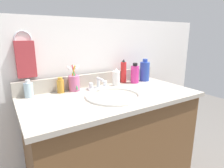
# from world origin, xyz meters

# --- Properties ---
(vanity_cabinet) EXTENTS (1.04, 0.50, 0.79)m
(vanity_cabinet) POSITION_xyz_m (0.00, 0.00, 0.40)
(vanity_cabinet) COLOR brown
(vanity_cabinet) RESTS_ON ground_plane
(countertop) EXTENTS (1.08, 0.55, 0.03)m
(countertop) POSITION_xyz_m (0.00, 0.00, 0.81)
(countertop) COLOR #B2A899
(countertop) RESTS_ON vanity_cabinet
(backsplash) EXTENTS (1.08, 0.02, 0.09)m
(backsplash) POSITION_xyz_m (0.00, 0.26, 0.87)
(backsplash) COLOR #B2A899
(backsplash) RESTS_ON countertop
(back_wall) EXTENTS (2.18, 0.04, 1.30)m
(back_wall) POSITION_xyz_m (0.00, 0.32, 0.65)
(back_wall) COLOR white
(back_wall) RESTS_ON ground_plane
(towel_ring) EXTENTS (0.10, 0.01, 0.10)m
(towel_ring) POSITION_xyz_m (-0.44, 0.30, 1.16)
(towel_ring) COLOR silver
(hand_towel) EXTENTS (0.11, 0.04, 0.22)m
(hand_towel) POSITION_xyz_m (-0.44, 0.28, 1.04)
(hand_towel) COLOR #A53338
(sink_basin) EXTENTS (0.35, 0.35, 0.11)m
(sink_basin) POSITION_xyz_m (-0.01, -0.03, 0.79)
(sink_basin) COLOR white
(sink_basin) RESTS_ON countertop
(faucet) EXTENTS (0.16, 0.10, 0.08)m
(faucet) POSITION_xyz_m (-0.01, 0.16, 0.85)
(faucet) COLOR silver
(faucet) RESTS_ON countertop
(bottle_oil_amber) EXTENTS (0.05, 0.05, 0.10)m
(bottle_oil_amber) POSITION_xyz_m (-0.26, 0.21, 0.87)
(bottle_oil_amber) COLOR gold
(bottle_oil_amber) RESTS_ON countertop
(bottle_spray_red) EXTENTS (0.04, 0.04, 0.18)m
(bottle_spray_red) POSITION_xyz_m (0.24, 0.23, 0.91)
(bottle_spray_red) COLOR red
(bottle_spray_red) RESTS_ON countertop
(bottle_gel_clear) EXTENTS (0.05, 0.05, 0.11)m
(bottle_gel_clear) POSITION_xyz_m (-0.45, 0.22, 0.87)
(bottle_gel_clear) COLOR silver
(bottle_gel_clear) RESTS_ON countertop
(bottle_lotion_white) EXTENTS (0.05, 0.05, 0.13)m
(bottle_lotion_white) POSITION_xyz_m (0.13, 0.16, 0.88)
(bottle_lotion_white) COLOR white
(bottle_lotion_white) RESTS_ON countertop
(bottle_soap_pink) EXTENTS (0.06, 0.06, 0.16)m
(bottle_soap_pink) POSITION_xyz_m (0.31, 0.17, 0.89)
(bottle_soap_pink) COLOR #D8338C
(bottle_soap_pink) RESTS_ON countertop
(bottle_shampoo_blue) EXTENTS (0.08, 0.08, 0.18)m
(bottle_shampoo_blue) POSITION_xyz_m (0.42, 0.19, 0.90)
(bottle_shampoo_blue) COLOR #2D4CB2
(bottle_shampoo_blue) RESTS_ON countertop
(cup_pink) EXTENTS (0.08, 0.09, 0.18)m
(cup_pink) POSITION_xyz_m (-0.17, 0.21, 0.88)
(cup_pink) COLOR #D16693
(cup_pink) RESTS_ON countertop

